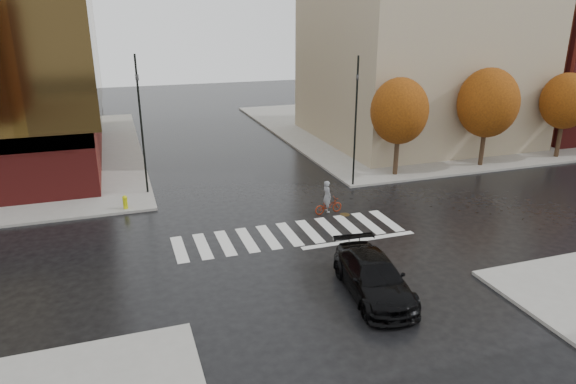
# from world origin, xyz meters

# --- Properties ---
(ground) EXTENTS (120.00, 120.00, 0.00)m
(ground) POSITION_xyz_m (0.00, 0.00, 0.00)
(ground) COLOR black
(ground) RESTS_ON ground
(sidewalk_ne) EXTENTS (30.00, 30.00, 0.15)m
(sidewalk_ne) POSITION_xyz_m (21.00, 21.00, 0.07)
(sidewalk_ne) COLOR gray
(sidewalk_ne) RESTS_ON ground
(crosswalk) EXTENTS (12.00, 3.00, 0.01)m
(crosswalk) POSITION_xyz_m (0.00, 0.50, 0.01)
(crosswalk) COLOR silver
(crosswalk) RESTS_ON ground
(building_ne_tan) EXTENTS (16.00, 16.00, 18.00)m
(building_ne_tan) POSITION_xyz_m (17.00, 17.00, 9.15)
(building_ne_tan) COLOR tan
(building_ne_tan) RESTS_ON sidewalk_ne
(building_ne_brick) EXTENTS (14.00, 14.00, 14.00)m
(building_ne_brick) POSITION_xyz_m (33.00, 16.00, 7.15)
(building_ne_brick) COLOR maroon
(building_ne_brick) RESTS_ON sidewalk_ne
(building_nw_far) EXTENTS (14.00, 12.00, 20.00)m
(building_nw_far) POSITION_xyz_m (-16.00, 37.00, 10.15)
(building_nw_far) COLOR tan
(building_nw_far) RESTS_ON sidewalk_nw
(tree_ne_a) EXTENTS (3.80, 3.80, 6.50)m
(tree_ne_a) POSITION_xyz_m (10.00, 7.40, 4.46)
(tree_ne_a) COLOR black
(tree_ne_a) RESTS_ON sidewalk_ne
(tree_ne_b) EXTENTS (4.20, 4.20, 6.89)m
(tree_ne_b) POSITION_xyz_m (17.00, 7.40, 4.62)
(tree_ne_b) COLOR black
(tree_ne_b) RESTS_ON sidewalk_ne
(tree_ne_c) EXTENTS (3.60, 3.60, 6.31)m
(tree_ne_c) POSITION_xyz_m (24.00, 7.40, 4.37)
(tree_ne_c) COLOR black
(tree_ne_c) RESTS_ON sidewalk_ne
(sedan) EXTENTS (2.73, 5.46, 1.52)m
(sedan) POSITION_xyz_m (1.23, -6.07, 0.76)
(sedan) COLOR black
(sedan) RESTS_ON ground
(cyclist) EXTENTS (1.74, 0.80, 1.91)m
(cyclist) POSITION_xyz_m (2.93, 2.50, 0.65)
(cyclist) COLOR maroon
(cyclist) RESTS_ON ground
(traffic_light_nw) EXTENTS (0.21, 0.18, 8.23)m
(traffic_light_nw) POSITION_xyz_m (-6.30, 9.00, 4.96)
(traffic_light_nw) COLOR black
(traffic_light_nw) RESTS_ON sidewalk_nw
(traffic_light_ne) EXTENTS (0.23, 0.25, 8.03)m
(traffic_light_ne) POSITION_xyz_m (6.30, 6.30, 4.81)
(traffic_light_ne) COLOR black
(traffic_light_ne) RESTS_ON sidewalk_ne
(fire_hydrant) EXTENTS (0.28, 0.28, 0.78)m
(fire_hydrant) POSITION_xyz_m (-7.69, 6.50, 0.58)
(fire_hydrant) COLOR #BAC00B
(fire_hydrant) RESTS_ON sidewalk_nw
(manhole) EXTENTS (0.69, 0.69, 0.01)m
(manhole) POSITION_xyz_m (3.75, 2.00, 0.01)
(manhole) COLOR #463519
(manhole) RESTS_ON ground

